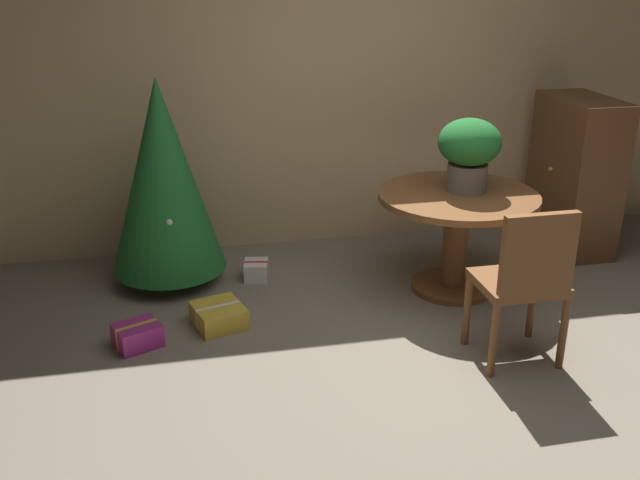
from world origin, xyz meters
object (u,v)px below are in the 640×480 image
at_px(wooden_chair_near, 526,277).
at_px(gift_box_gold, 219,315).
at_px(wooden_cabinet, 575,175).
at_px(flower_vase, 469,149).
at_px(holiday_tree, 163,177).
at_px(round_dining_table, 457,221).
at_px(gift_box_purple, 137,335).
at_px(gift_box_cream, 256,270).

xyz_separation_m(wooden_chair_near, gift_box_gold, (-1.64, 0.80, -0.47)).
bearing_deg(wooden_cabinet, flower_vase, -155.82).
bearing_deg(flower_vase, wooden_chair_near, -94.02).
bearing_deg(holiday_tree, round_dining_table, -15.76).
height_order(round_dining_table, gift_box_purple, round_dining_table).
height_order(round_dining_table, gift_box_cream, round_dining_table).
xyz_separation_m(round_dining_table, wooden_chair_near, (0.00, -0.99, 0.03)).
bearing_deg(wooden_cabinet, gift_box_gold, -165.17).
relative_size(round_dining_table, wooden_chair_near, 1.14).
height_order(round_dining_table, holiday_tree, holiday_tree).
distance_m(wooden_chair_near, gift_box_gold, 1.88).
bearing_deg(gift_box_purple, wooden_cabinet, 15.25).
bearing_deg(gift_box_cream, wooden_cabinet, 2.40).
relative_size(round_dining_table, gift_box_purple, 3.36).
distance_m(holiday_tree, gift_box_purple, 1.16).
height_order(wooden_chair_near, gift_box_cream, wooden_chair_near).
bearing_deg(gift_box_cream, gift_box_purple, -135.51).
bearing_deg(wooden_chair_near, gift_box_cream, 132.45).
height_order(wooden_chair_near, wooden_cabinet, wooden_cabinet).
height_order(round_dining_table, flower_vase, flower_vase).
height_order(wooden_chair_near, gift_box_purple, wooden_chair_near).
bearing_deg(gift_box_cream, gift_box_gold, -116.48).
relative_size(wooden_chair_near, holiday_tree, 0.65).
distance_m(gift_box_cream, wooden_cabinet, 2.57).
bearing_deg(gift_box_purple, wooden_chair_near, -16.68).
distance_m(gift_box_purple, wooden_cabinet, 3.48).
relative_size(gift_box_gold, wooden_cabinet, 0.32).
relative_size(flower_vase, wooden_cabinet, 0.41).
height_order(holiday_tree, gift_box_purple, holiday_tree).
bearing_deg(wooden_chair_near, flower_vase, 85.98).
relative_size(gift_box_cream, wooden_cabinet, 0.19).
xyz_separation_m(round_dining_table, gift_box_purple, (-2.13, -0.35, -0.43)).
xyz_separation_m(round_dining_table, gift_box_cream, (-1.32, 0.45, -0.44)).
bearing_deg(gift_box_cream, holiday_tree, 171.33).
bearing_deg(holiday_tree, flower_vase, -13.79).
bearing_deg(gift_box_purple, round_dining_table, 9.35).
xyz_separation_m(gift_box_cream, gift_box_gold, (-0.32, -0.64, 0.00)).
xyz_separation_m(round_dining_table, flower_vase, (0.07, 0.05, 0.48)).
distance_m(holiday_tree, gift_box_cream, 0.94).
height_order(round_dining_table, wooden_chair_near, wooden_chair_near).
xyz_separation_m(holiday_tree, wooden_cabinet, (3.11, 0.01, -0.18)).
bearing_deg(wooden_cabinet, wooden_chair_near, -127.63).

